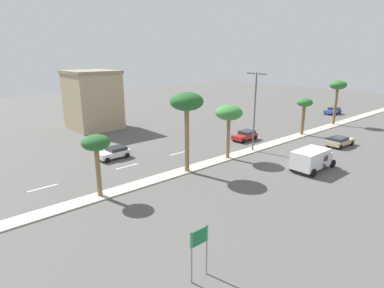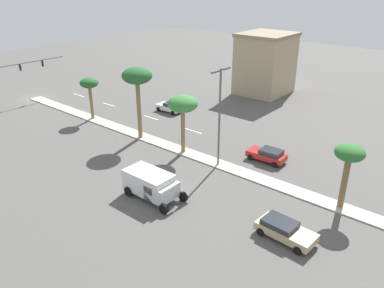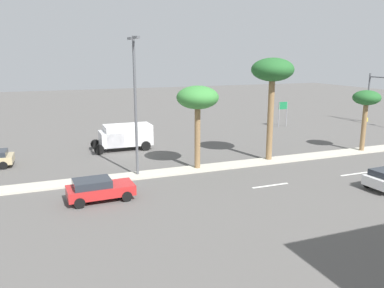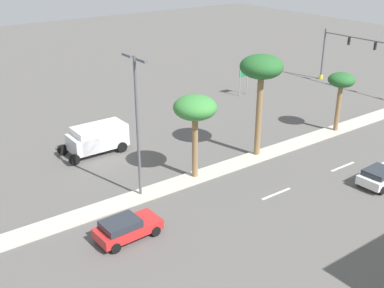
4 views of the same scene
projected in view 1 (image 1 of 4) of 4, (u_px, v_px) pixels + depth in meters
The scene contains 18 objects.
ground_plane at pixel (253, 150), 42.37m from camera, with size 160.00×160.00×0.00m, color #565451.
median_curb at pixel (296, 136), 49.00m from camera, with size 1.80×94.40×0.12m, color #B7B2A3.
lane_stripe_near at pixel (43, 188), 30.42m from camera, with size 0.20×2.80×0.01m, color silver.
lane_stripe_center at pixel (127, 166), 36.21m from camera, with size 0.20×2.80×0.01m, color silver.
lane_stripe_left at pixel (179, 153), 41.00m from camera, with size 0.20×2.80×0.01m, color silver.
directional_road_sign at pixel (199, 244), 17.61m from camera, with size 0.10×1.27×3.15m.
commercial_building at pixel (93, 100), 53.43m from camera, with size 8.48×7.67×9.72m.
palm_tree_left at pixel (96, 145), 27.30m from camera, with size 2.47×2.47×5.61m.
palm_tree_right at pixel (187, 104), 32.56m from camera, with size 3.48×3.48×8.52m.
palm_tree_center at pixel (229, 114), 37.45m from camera, with size 3.23×3.23×6.45m.
palm_tree_inboard at pixel (304, 105), 48.89m from camera, with size 2.42×2.42×5.70m.
palm_tree_far at pixel (338, 87), 55.54m from camera, with size 2.90×2.90×7.77m.
street_lamp_mid at pixel (255, 106), 40.35m from camera, with size 2.90×0.24×10.02m.
sedan_red_near at pixel (245, 135), 46.97m from camera, with size 2.11×4.12×1.40m.
sedan_blue_far at pixel (333, 111), 67.16m from camera, with size 2.07×4.21×1.41m.
sedan_white_front at pixel (114, 152), 38.80m from camera, with size 2.16×3.96×1.37m.
sedan_tan_right at pixel (340, 141), 43.97m from camera, with size 2.32×4.56×1.34m.
box_truck at pixel (312, 159), 34.81m from camera, with size 2.71×5.58×2.36m.
Camera 1 is at (25.09, 3.86, 12.42)m, focal length 29.74 mm.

